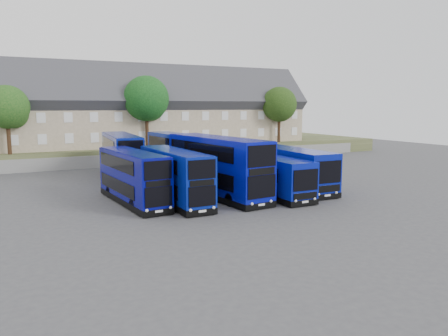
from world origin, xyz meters
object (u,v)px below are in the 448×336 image
tree_mid (147,100)px  tree_far (286,104)px  coach_east_a (263,175)px  dd_front_mid (175,177)px  tree_west (8,109)px  dd_front_left (133,178)px  tree_east (280,106)px

tree_mid → tree_far: bearing=14.0°
coach_east_a → tree_far: 38.51m
dd_front_mid → tree_west: bearing=114.3°
tree_west → tree_mid: (16.00, 0.50, 1.02)m
tree_west → tree_mid: 16.04m
dd_front_left → tree_east: size_ratio=1.23×
tree_far → dd_front_mid: bearing=-136.0°
tree_mid → tree_east: size_ratio=1.12×
tree_mid → coach_east_a: bearing=-83.4°
dd_front_left → tree_far: (34.18, 28.98, 5.80)m
tree_west → tree_mid: size_ratio=0.83×
tree_east → tree_far: 9.23m
coach_east_a → tree_east: tree_east is taller
tree_mid → tree_far: tree_mid is taller
tree_mid → tree_far: size_ratio=1.06×
dd_front_mid → tree_west: tree_west is taller
coach_east_a → tree_west: (-18.74, 23.07, 5.46)m
dd_front_mid → coach_east_a: 8.02m
coach_east_a → tree_far: (23.26, 30.07, 6.14)m
dd_front_mid → tree_far: (31.27, 30.18, 5.77)m
coach_east_a → dd_front_left: bearing=175.0°
coach_east_a → tree_east: 29.39m
tree_west → coach_east_a: bearing=-50.9°
dd_front_left → coach_east_a: size_ratio=0.84×
dd_front_left → tree_west: 23.88m
coach_east_a → tree_far: tree_far is taller
dd_front_mid → tree_mid: 25.02m
tree_mid → tree_east: bearing=-1.4°
dd_front_left → tree_far: tree_far is taller
tree_west → tree_far: size_ratio=0.88×
coach_east_a → tree_west: 30.22m
tree_east → tree_mid: bearing=178.6°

